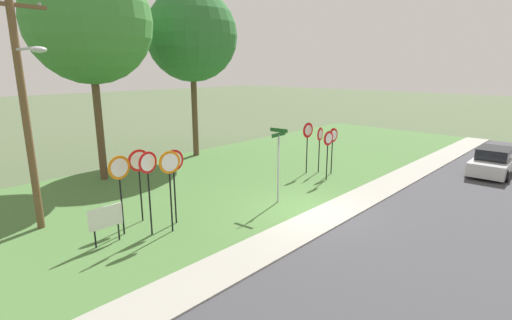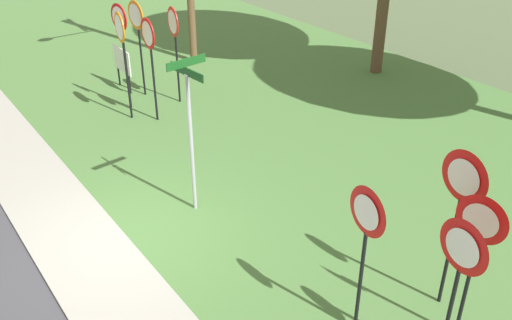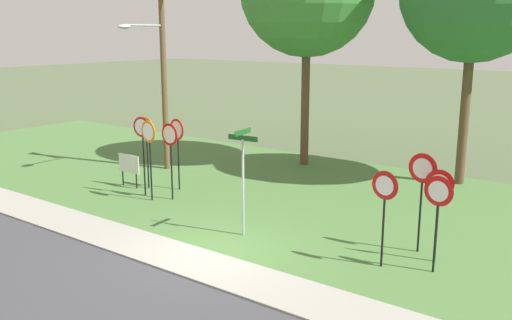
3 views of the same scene
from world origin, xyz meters
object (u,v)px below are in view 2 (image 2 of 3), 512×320
object	(u,v)px
stop_sign_far_right	(137,27)
yield_sign_near_right	(459,263)
yield_sign_far_right	(478,236)
stop_sign_near_left	(122,42)
yield_sign_far_left	(365,228)
notice_board	(122,62)
stop_sign_near_right	(174,33)
street_name_post	(190,125)
yield_sign_near_left	(461,194)
stop_sign_far_left	(150,47)
stop_sign_far_center	(121,34)

from	to	relation	value
stop_sign_far_right	yield_sign_near_right	world-z (taller)	stop_sign_far_right
yield_sign_far_right	yield_sign_near_right	bearing A→B (deg)	-81.47
stop_sign_near_left	yield_sign_near_right	world-z (taller)	stop_sign_near_left
yield_sign_far_left	notice_board	bearing A→B (deg)	179.94
stop_sign_near_left	yield_sign_near_right	distance (m)	9.98
stop_sign_far_right	notice_board	xyz separation A→B (m)	(-0.72, -0.27, -1.15)
stop_sign_far_right	yield_sign_near_right	bearing A→B (deg)	-10.12
stop_sign_near_right	stop_sign_far_right	xyz separation A→B (m)	(-1.04, -0.57, 0.03)
street_name_post	notice_board	size ratio (longest dim) A/B	2.48
stop_sign_far_right	yield_sign_near_left	bearing A→B (deg)	-4.86
yield_sign_near_left	yield_sign_far_right	world-z (taller)	yield_sign_near_left
stop_sign_far_left	street_name_post	xyz separation A→B (m)	(4.16, -1.27, -0.14)
stop_sign_far_left	street_name_post	world-z (taller)	street_name_post
stop_sign_near_right	yield_sign_far_right	bearing A→B (deg)	3.16
stop_sign_near_left	yield_sign_near_left	size ratio (longest dim) A/B	1.04
stop_sign_far_right	street_name_post	size ratio (longest dim) A/B	0.87
stop_sign_near_left	stop_sign_far_right	world-z (taller)	stop_sign_near_left
stop_sign_near_right	stop_sign_far_right	bearing A→B (deg)	-142.58
stop_sign_near_right	notice_board	world-z (taller)	stop_sign_near_right
stop_sign_far_left	yield_sign_far_right	size ratio (longest dim) A/B	1.11
yield_sign_far_right	street_name_post	world-z (taller)	street_name_post
yield_sign_far_left	stop_sign_near_left	bearing A→B (deg)	-176.79
stop_sign_far_left	stop_sign_far_center	distance (m)	1.17
stop_sign_near_left	stop_sign_far_center	size ratio (longest dim) A/B	0.99
stop_sign_near_left	notice_board	size ratio (longest dim) A/B	2.25
stop_sign_far_center	yield_sign_near_right	xyz separation A→B (m)	(10.61, -0.34, -0.26)
notice_board	yield_sign_near_right	bearing A→B (deg)	-3.24
yield_sign_near_left	yield_sign_far_left	world-z (taller)	yield_sign_near_left
stop_sign_far_left	yield_sign_near_right	bearing A→B (deg)	-0.45
stop_sign_far_center	street_name_post	xyz separation A→B (m)	(5.30, -1.05, -0.24)
yield_sign_far_right	street_name_post	bearing A→B (deg)	-173.31
notice_board	yield_sign_near_left	bearing A→B (deg)	1.80
stop_sign_far_center	stop_sign_far_right	xyz separation A→B (m)	(-0.61, 0.73, -0.09)
stop_sign_far_left	notice_board	size ratio (longest dim) A/B	2.16
stop_sign_far_right	notice_board	world-z (taller)	stop_sign_far_right
stop_sign_far_right	stop_sign_near_right	bearing A→B (deg)	24.00
notice_board	yield_sign_far_left	bearing A→B (deg)	-6.01
stop_sign_near_right	street_name_post	size ratio (longest dim) A/B	0.86
stop_sign_near_right	stop_sign_far_center	distance (m)	1.37
stop_sign_far_left	stop_sign_near_right	bearing A→B (deg)	126.58
stop_sign_near_right	street_name_post	bearing A→B (deg)	-16.99
street_name_post	notice_board	xyz separation A→B (m)	(-6.63, 1.52, -1.00)
street_name_post	notice_board	distance (m)	6.87
yield_sign_near_right	yield_sign_far_right	size ratio (longest dim) A/B	1.00
stop_sign_near_right	yield_sign_near_right	world-z (taller)	stop_sign_near_right
stop_sign_near_left	yield_sign_far_right	size ratio (longest dim) A/B	1.16
yield_sign_far_left	stop_sign_far_left	bearing A→B (deg)	179.62
stop_sign_near_left	yield_sign_far_left	xyz separation A→B (m)	(8.81, -0.52, -0.22)
stop_sign_near_right	stop_sign_near_left	bearing A→B (deg)	-73.76
stop_sign_near_right	stop_sign_far_left	size ratio (longest dim) A/B	0.99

